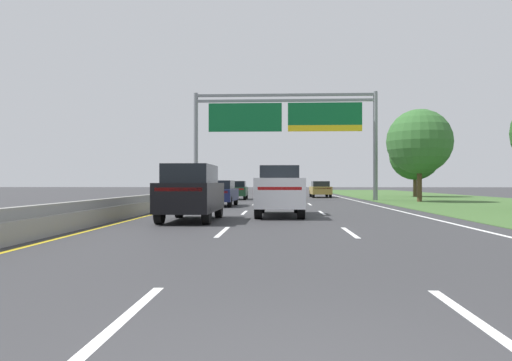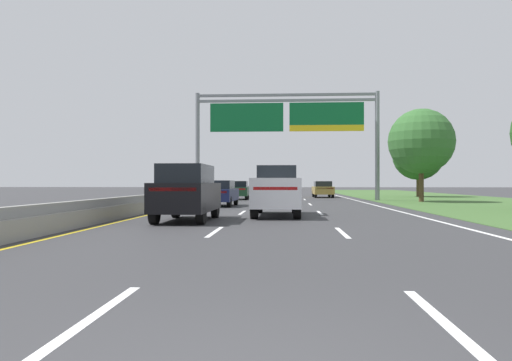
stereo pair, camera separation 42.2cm
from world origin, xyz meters
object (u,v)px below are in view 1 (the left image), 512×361
(car_gold_right_lane_sedan, at_px, (320,189))
(car_navy_left_lane_sedan, at_px, (220,193))
(roadside_tree_mid, at_px, (419,142))
(car_darkgreen_left_lane_sedan, at_px, (236,190))
(pickup_truck_white, at_px, (279,191))
(overhead_sign_gantry, at_px, (285,123))
(roadside_tree_far, at_px, (415,155))
(car_black_left_lane_suv, at_px, (191,192))

(car_gold_right_lane_sedan, bearing_deg, car_navy_left_lane_sedan, 155.80)
(car_gold_right_lane_sedan, bearing_deg, roadside_tree_mid, -149.35)
(car_darkgreen_left_lane_sedan, relative_size, car_gold_right_lane_sedan, 1.00)
(roadside_tree_mid, bearing_deg, pickup_truck_white, -124.28)
(pickup_truck_white, relative_size, car_gold_right_lane_sedan, 1.22)
(overhead_sign_gantry, distance_m, car_gold_right_lane_sedan, 10.01)
(pickup_truck_white, height_order, roadside_tree_far, roadside_tree_far)
(car_navy_left_lane_sedan, bearing_deg, roadside_tree_mid, -61.63)
(overhead_sign_gantry, bearing_deg, car_darkgreen_left_lane_sedan, 157.86)
(overhead_sign_gantry, height_order, roadside_tree_mid, overhead_sign_gantry)
(car_black_left_lane_suv, xyz_separation_m, roadside_tree_mid, (13.78, 18.39, 3.40))
(car_black_left_lane_suv, xyz_separation_m, car_gold_right_lane_sedan, (7.33, 28.94, -0.28))
(overhead_sign_gantry, xyz_separation_m, roadside_tree_far, (13.23, 9.79, -2.11))
(car_navy_left_lane_sedan, distance_m, roadside_tree_mid, 16.21)
(car_darkgreen_left_lane_sedan, height_order, roadside_tree_mid, roadside_tree_mid)
(car_navy_left_lane_sedan, relative_size, car_gold_right_lane_sedan, 1.00)
(car_navy_left_lane_sedan, xyz_separation_m, car_gold_right_lane_sedan, (7.63, 17.66, 0.00))
(car_gold_right_lane_sedan, bearing_deg, car_black_left_lane_suv, 164.96)
(car_navy_left_lane_sedan, bearing_deg, pickup_truck_white, -154.69)
(roadside_tree_mid, bearing_deg, roadside_tree_far, 75.76)
(roadside_tree_far, bearing_deg, car_navy_left_lane_sedan, -131.07)
(pickup_truck_white, height_order, car_darkgreen_left_lane_sedan, pickup_truck_white)
(car_black_left_lane_suv, distance_m, roadside_tree_far, 35.64)
(car_black_left_lane_suv, height_order, car_gold_right_lane_sedan, car_black_left_lane_suv)
(roadside_tree_mid, bearing_deg, car_darkgreen_left_lane_sedan, 161.76)
(car_gold_right_lane_sedan, bearing_deg, roadside_tree_far, -77.95)
(car_navy_left_lane_sedan, bearing_deg, overhead_sign_gantry, -20.54)
(overhead_sign_gantry, height_order, car_gold_right_lane_sedan, overhead_sign_gantry)
(roadside_tree_mid, height_order, roadside_tree_far, roadside_tree_mid)
(overhead_sign_gantry, relative_size, car_gold_right_lane_sedan, 3.40)
(overhead_sign_gantry, distance_m, pickup_truck_white, 19.07)
(car_navy_left_lane_sedan, bearing_deg, car_gold_right_lane_sedan, -21.82)
(roadside_tree_mid, bearing_deg, car_navy_left_lane_sedan, -153.18)
(pickup_truck_white, bearing_deg, car_darkgreen_left_lane_sedan, 10.30)
(car_black_left_lane_suv, relative_size, roadside_tree_mid, 0.68)
(pickup_truck_white, xyz_separation_m, car_navy_left_lane_sedan, (-3.62, 8.23, -0.26))
(car_black_left_lane_suv, bearing_deg, car_gold_right_lane_sedan, -13.87)
(roadside_tree_mid, bearing_deg, overhead_sign_gantry, 163.43)
(overhead_sign_gantry, bearing_deg, car_black_left_lane_suv, -100.06)
(car_black_left_lane_suv, relative_size, car_navy_left_lane_sedan, 1.06)
(overhead_sign_gantry, bearing_deg, pickup_truck_white, -91.48)
(pickup_truck_white, distance_m, car_navy_left_lane_sedan, 9.00)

